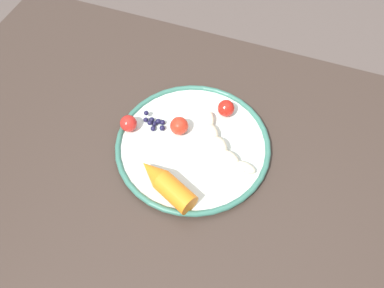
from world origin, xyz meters
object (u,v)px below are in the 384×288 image
object	(u,v)px
dining_table	(190,176)
banana	(222,145)
tomato_near	(179,126)
carrot_orange	(166,184)
tomato_mid	(226,108)
blueberry_pile	(154,122)
plate	(192,145)
tomato_far	(129,123)

from	to	relation	value
dining_table	banana	world-z (taller)	banana
tomato_near	banana	bearing A→B (deg)	174.06
carrot_orange	tomato_mid	xyz separation A→B (m)	(-0.05, -0.22, -0.00)
carrot_orange	blueberry_pile	size ratio (longest dim) A/B	2.44
dining_table	blueberry_pile	world-z (taller)	blueberry_pile
plate	blueberry_pile	size ratio (longest dim) A/B	5.78
blueberry_pile	tomato_mid	distance (m)	0.16
dining_table	carrot_orange	world-z (taller)	carrot_orange
blueberry_pile	tomato_far	xyz separation A→B (m)	(0.05, 0.03, 0.01)
tomato_far	tomato_near	bearing A→B (deg)	-163.75
dining_table	tomato_mid	xyz separation A→B (m)	(-0.04, -0.12, 0.12)
plate	blueberry_pile	distance (m)	0.10
blueberry_pile	tomato_near	xyz separation A→B (m)	(-0.06, -0.00, 0.01)
dining_table	blueberry_pile	xyz separation A→B (m)	(0.10, -0.04, 0.11)
dining_table	tomato_far	world-z (taller)	tomato_far
dining_table	banana	size ratio (longest dim) A/B	8.61
banana	tomato_near	size ratio (longest dim) A/B	3.73
banana	tomato_far	world-z (taller)	tomato_far
dining_table	tomato_far	bearing A→B (deg)	-5.27
tomato_near	tomato_mid	distance (m)	0.11
tomato_near	tomato_far	size ratio (longest dim) A/B	1.07
tomato_near	blueberry_pile	bearing A→B (deg)	1.64
banana	tomato_near	xyz separation A→B (m)	(0.10, -0.01, 0.01)
tomato_mid	banana	bearing A→B (deg)	102.29
blueberry_pile	tomato_near	size ratio (longest dim) A/B	1.45
banana	tomato_mid	bearing A→B (deg)	-77.71
carrot_orange	tomato_near	world-z (taller)	carrot_orange
carrot_orange	tomato_near	distance (m)	0.14
carrot_orange	tomato_far	xyz separation A→B (m)	(0.13, -0.11, -0.00)
plate	tomato_near	distance (m)	0.05
dining_table	plate	xyz separation A→B (m)	(0.00, -0.02, 0.10)
plate	tomato_far	xyz separation A→B (m)	(0.14, 0.01, 0.02)
dining_table	blueberry_pile	distance (m)	0.15
banana	carrot_orange	distance (m)	0.15
blueberry_pile	tomato_mid	world-z (taller)	tomato_mid
dining_table	blueberry_pile	bearing A→B (deg)	-23.52
banana	blueberry_pile	size ratio (longest dim) A/B	2.57
dining_table	tomato_near	size ratio (longest dim) A/B	32.10
blueberry_pile	tomato_far	bearing A→B (deg)	31.60
dining_table	plate	size ratio (longest dim) A/B	3.83
dining_table	banana	distance (m)	0.13
tomato_near	tomato_far	bearing A→B (deg)	16.25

